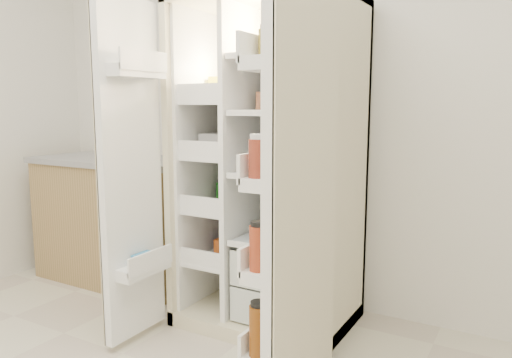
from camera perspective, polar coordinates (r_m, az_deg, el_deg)
The scene contains 5 objects.
wall_back at distance 3.03m, azimuth 5.22°, elevation 10.74°, with size 4.00×0.02×2.70m, color white.
refrigerator at distance 2.75m, azimuth 2.32°, elevation -1.67°, with size 0.92×0.70×1.80m.
freezer_door at distance 2.55m, azimuth -14.47°, elevation 0.61°, with size 0.15×0.40×1.72m.
fridge_door at distance 1.92m, azimuth 4.97°, elevation -2.21°, with size 0.17×0.58×1.72m.
kitchen_counter at distance 3.60m, azimuth -15.51°, elevation -4.50°, with size 1.21×0.64×0.88m.
Camera 1 is at (1.28, -0.75, 1.23)m, focal length 34.00 mm.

